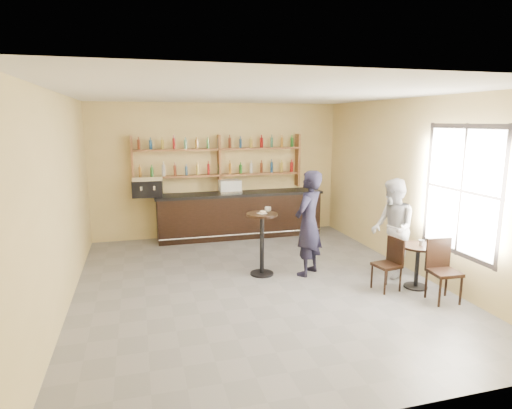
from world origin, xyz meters
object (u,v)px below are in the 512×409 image
object	(u,v)px
cafe_table	(417,266)
chair_west	(387,265)
espresso_machine	(147,186)
chair_south	(444,272)
pastry_case	(230,186)
pedestal_table	(262,244)
patron_second	(392,228)
bar_counter	(240,215)
man_main	(308,223)

from	to	relation	value
cafe_table	chair_west	bearing A→B (deg)	174.81
espresso_machine	chair_south	world-z (taller)	espresso_machine
pastry_case	chair_west	size ratio (longest dim) A/B	0.59
pedestal_table	patron_second	world-z (taller)	patron_second
cafe_table	patron_second	bearing A→B (deg)	99.24
bar_counter	cafe_table	distance (m)	4.52
espresso_machine	man_main	size ratio (longest dim) A/B	0.34
man_main	cafe_table	xyz separation A→B (m)	(1.52, -1.10, -0.59)
pedestal_table	bar_counter	bearing A→B (deg)	85.25
bar_counter	chair_south	distance (m)	5.07
pastry_case	patron_second	distance (m)	4.07
bar_counter	pastry_case	bearing A→B (deg)	180.00
espresso_machine	patron_second	size ratio (longest dim) A/B	0.37
pastry_case	patron_second	bearing A→B (deg)	-58.61
cafe_table	pedestal_table	bearing A→B (deg)	150.92
bar_counter	man_main	bearing A→B (deg)	-78.37
cafe_table	chair_west	size ratio (longest dim) A/B	0.84
pastry_case	patron_second	xyz separation A→B (m)	(2.26, -3.36, -0.35)
pastry_case	chair_west	distance (m)	4.41
chair_west	pedestal_table	bearing A→B (deg)	-134.16
bar_counter	chair_west	size ratio (longest dim) A/B	4.57
man_main	patron_second	bearing A→B (deg)	119.08
espresso_machine	pastry_case	world-z (taller)	espresso_machine
pastry_case	patron_second	size ratio (longest dim) A/B	0.29
pedestal_table	patron_second	size ratio (longest dim) A/B	0.65
patron_second	cafe_table	bearing A→B (deg)	25.47
espresso_machine	pedestal_table	distance (m)	3.38
chair_south	patron_second	xyz separation A→B (m)	(-0.15, 1.23, 0.41)
man_main	chair_west	world-z (taller)	man_main
chair_west	patron_second	size ratio (longest dim) A/B	0.49
pedestal_table	chair_west	world-z (taller)	pedestal_table
chair_west	chair_south	distance (m)	0.89
pastry_case	chair_south	world-z (taller)	pastry_case
patron_second	espresso_machine	bearing A→B (deg)	-112.74
bar_counter	pedestal_table	xyz separation A→B (m)	(-0.22, -2.69, 0.03)
cafe_table	chair_south	xyz separation A→B (m)	(0.05, -0.60, 0.12)
pastry_case	man_main	world-z (taller)	man_main
pedestal_table	patron_second	bearing A→B (deg)	-16.80
espresso_machine	patron_second	world-z (taller)	patron_second
pastry_case	pedestal_table	xyz separation A→B (m)	(0.02, -2.69, -0.67)
pastry_case	chair_south	bearing A→B (deg)	-64.78
pedestal_table	man_main	bearing A→B (deg)	-13.59
chair_south	patron_second	world-z (taller)	patron_second
chair_west	pastry_case	bearing A→B (deg)	-164.52
espresso_machine	chair_west	distance (m)	5.48
man_main	cafe_table	bearing A→B (deg)	101.74
espresso_machine	pedestal_table	bearing A→B (deg)	-49.06
pastry_case	man_main	xyz separation A→B (m)	(0.84, -2.88, -0.28)
pastry_case	pedestal_table	size ratio (longest dim) A/B	0.45
bar_counter	man_main	xyz separation A→B (m)	(0.59, -2.88, 0.42)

